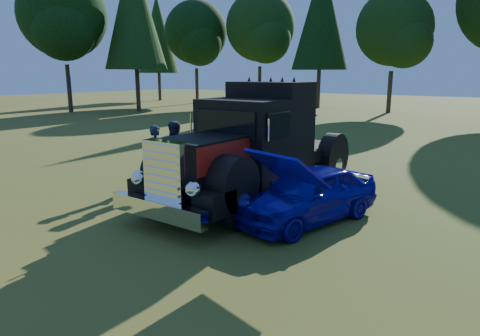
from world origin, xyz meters
name	(u,v)px	position (x,y,z in m)	size (l,w,h in m)	color
ground	(171,208)	(0.00, 0.00, 0.00)	(120.00, 120.00, 0.00)	#2D5218
treeline	(416,13)	(-1.88, 27.52, 7.61)	(72.10, 24.04, 13.84)	#2D2116
diamond_t_truck	(252,150)	(1.08, 1.87, 1.28)	(3.36, 7.16, 3.00)	black
hotrod_coupe	(308,194)	(3.12, 1.09, 0.63)	(2.28, 4.19, 1.89)	#0738A8
spectator_near	(157,155)	(-1.99, 1.44, 0.88)	(0.64, 0.42, 1.75)	#212F4D
spectator_far	(177,154)	(-1.41, 1.67, 0.95)	(0.92, 0.72, 1.89)	#202D4C
distant_teal_car	(264,103)	(-13.53, 25.04, 0.65)	(1.37, 3.92, 1.29)	#0A3040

